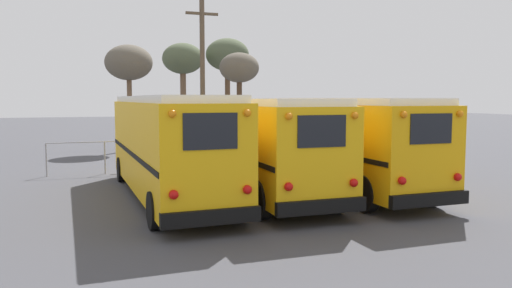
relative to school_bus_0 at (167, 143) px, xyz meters
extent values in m
plane|color=#424247|center=(3.03, -1.11, -1.80)|extent=(160.00, 160.00, 0.00)
cube|color=#EAAA0F|center=(0.00, 0.02, -0.07)|extent=(2.54, 10.37, 2.80)
cube|color=white|center=(0.00, 0.02, 1.43)|extent=(2.35, 9.95, 0.20)
cube|color=black|center=(0.10, -5.18, -1.29)|extent=(2.39, 0.25, 0.36)
cube|color=black|center=(0.10, -5.16, 0.70)|extent=(1.29, 0.06, 0.84)
sphere|color=red|center=(-0.77, -5.21, -0.70)|extent=(0.22, 0.22, 0.22)
sphere|color=orange|center=(-0.77, -5.21, 1.11)|extent=(0.18, 0.18, 0.18)
sphere|color=red|center=(0.98, -5.18, -0.70)|extent=(0.22, 0.22, 0.22)
sphere|color=orange|center=(0.98, -5.18, 1.11)|extent=(0.18, 0.18, 0.18)
cube|color=black|center=(-1.18, -0.01, -0.28)|extent=(0.22, 10.11, 0.14)
cube|color=black|center=(1.18, 0.04, -0.28)|extent=(0.22, 10.11, 0.14)
cylinder|color=black|center=(-1.17, 3.86, -1.32)|extent=(0.30, 0.97, 0.96)
cylinder|color=black|center=(1.01, 3.90, -1.32)|extent=(0.30, 0.97, 0.96)
cylinder|color=black|center=(-1.01, -3.86, -1.32)|extent=(0.30, 0.97, 0.96)
cylinder|color=black|center=(1.16, -3.82, -1.32)|extent=(0.30, 0.97, 0.96)
cube|color=#EAAA0F|center=(3.03, -0.34, -0.10)|extent=(2.55, 9.59, 2.67)
cube|color=white|center=(3.03, -0.34, 1.34)|extent=(2.35, 9.21, 0.20)
cube|color=black|center=(2.95, -5.15, -1.25)|extent=(2.45, 0.24, 0.36)
cube|color=black|center=(2.95, -5.13, 0.64)|extent=(1.32, 0.05, 0.80)
sphere|color=red|center=(2.05, -5.15, -0.70)|extent=(0.22, 0.22, 0.22)
sphere|color=orange|center=(2.05, -5.15, 1.02)|extent=(0.18, 0.18, 0.18)
sphere|color=red|center=(3.85, -5.18, -0.70)|extent=(0.22, 0.22, 0.22)
sphere|color=orange|center=(3.85, -5.18, 1.02)|extent=(0.18, 0.18, 0.18)
cube|color=black|center=(1.82, -0.32, -0.30)|extent=(0.18, 9.36, 0.14)
cube|color=black|center=(4.24, -0.36, -0.30)|extent=(0.18, 9.36, 0.14)
cylinder|color=black|center=(1.97, 3.16, -1.27)|extent=(0.30, 1.06, 1.06)
cylinder|color=black|center=(4.20, 3.12, -1.27)|extent=(0.30, 1.06, 1.06)
cylinder|color=black|center=(1.85, -3.80, -1.27)|extent=(0.30, 1.06, 1.06)
cylinder|color=black|center=(4.09, -3.83, -1.27)|extent=(0.30, 1.06, 1.06)
cube|color=#E5A00C|center=(6.06, 0.03, -0.09)|extent=(2.46, 10.72, 2.68)
cube|color=white|center=(6.06, 0.03, 1.35)|extent=(2.26, 10.29, 0.20)
cube|color=black|center=(6.08, -5.36, -1.25)|extent=(2.46, 0.21, 0.36)
cube|color=black|center=(6.08, -5.34, 0.65)|extent=(1.33, 0.04, 0.80)
sphere|color=red|center=(5.17, -5.38, -0.69)|extent=(0.22, 0.22, 0.22)
sphere|color=orange|center=(5.17, -5.38, 1.03)|extent=(0.18, 0.18, 0.18)
sphere|color=red|center=(6.98, -5.37, -0.69)|extent=(0.22, 0.22, 0.22)
sphere|color=orange|center=(6.98, -5.37, 1.03)|extent=(0.18, 0.18, 0.18)
cube|color=black|center=(4.84, 0.03, -0.29)|extent=(0.07, 10.50, 0.14)
cube|color=black|center=(7.28, 0.04, -0.29)|extent=(0.07, 10.50, 0.14)
cylinder|color=black|center=(4.91, 4.08, -1.27)|extent=(0.28, 1.07, 1.07)
cylinder|color=black|center=(7.17, 4.09, -1.27)|extent=(0.28, 1.07, 1.07)
cylinder|color=black|center=(4.95, -4.03, -1.27)|extent=(0.28, 1.07, 1.07)
cylinder|color=black|center=(7.20, -4.02, -1.27)|extent=(0.28, 1.07, 1.07)
cylinder|color=brown|center=(3.87, 10.93, 2.68)|extent=(0.27, 0.27, 8.96)
cube|color=brown|center=(3.87, 10.93, 6.08)|extent=(1.80, 0.14, 0.14)
cylinder|color=brown|center=(4.72, 20.43, 0.88)|extent=(0.43, 0.43, 5.37)
ellipsoid|color=#4C563D|center=(4.72, 20.43, 4.40)|extent=(3.00, 3.00, 2.25)
cylinder|color=brown|center=(0.39, 15.79, 0.54)|extent=(0.31, 0.31, 4.68)
ellipsoid|color=#5B5447|center=(0.39, 15.79, 3.68)|extent=(2.92, 2.92, 2.19)
cylinder|color=#473323|center=(6.90, 13.71, 0.45)|extent=(0.34, 0.34, 4.51)
ellipsoid|color=#5B5447|center=(6.90, 13.71, 3.39)|extent=(2.48, 2.48, 1.86)
cylinder|color=brown|center=(8.17, 20.54, 1.04)|extent=(0.40, 0.40, 5.68)
ellipsoid|color=#4C563D|center=(8.17, 20.54, 4.78)|extent=(3.28, 3.28, 2.46)
cylinder|color=#939399|center=(-4.00, 6.19, -1.10)|extent=(0.06, 0.06, 1.40)
cylinder|color=#939399|center=(-1.66, 6.19, -1.10)|extent=(0.06, 0.06, 1.40)
cylinder|color=#939399|center=(0.69, 6.19, -1.10)|extent=(0.06, 0.06, 1.40)
cylinder|color=#939399|center=(3.03, 6.19, -1.10)|extent=(0.06, 0.06, 1.40)
cylinder|color=#939399|center=(5.37, 6.19, -1.10)|extent=(0.06, 0.06, 1.40)
cylinder|color=#939399|center=(7.71, 6.19, -1.10)|extent=(0.06, 0.06, 1.40)
cylinder|color=#939399|center=(10.06, 6.19, -1.10)|extent=(0.06, 0.06, 1.40)
cylinder|color=#939399|center=(3.03, 6.19, -0.40)|extent=(14.06, 0.04, 0.04)
camera|label=1|loc=(-2.77, -16.16, 1.44)|focal=35.00mm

